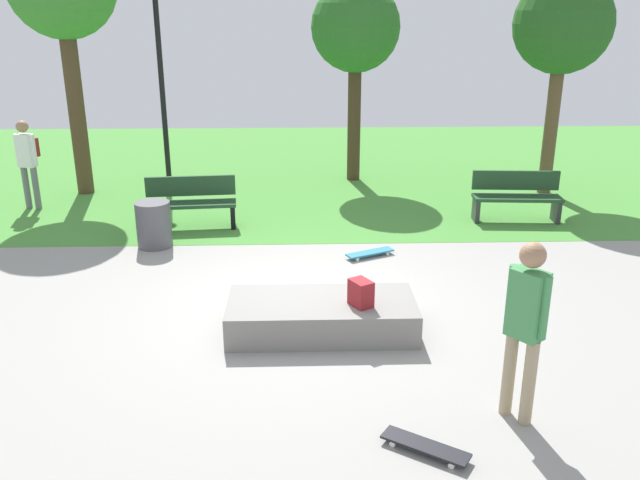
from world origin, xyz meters
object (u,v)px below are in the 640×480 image
Objects in this scene: skateboard_spare at (370,253)px; park_bench_by_oak at (191,201)px; skater_performing_trick at (526,318)px; lamp_post at (160,61)px; tree_slender_maple at (356,30)px; pedestrian_with_backpack at (27,156)px; skateboard_by_ledge at (425,446)px; concrete_ledge at (322,316)px; tree_broad_elm at (563,27)px; trash_bin at (154,224)px; backpack_on_ledge at (361,293)px; park_bench_near_path at (516,195)px.

park_bench_by_oak reaches higher than skateboard_spare.
lamp_post is at bearing 117.96° from skater_performing_trick.
pedestrian_with_backpack is at bearing -161.61° from tree_slender_maple.
tree_slender_maple is 4.32m from lamp_post.
park_bench_by_oak reaches higher than skateboard_by_ledge.
tree_broad_elm is (5.01, 6.30, 3.20)m from concrete_ledge.
tree_broad_elm is (4.15, 3.76, 3.34)m from skateboard_spare.
concrete_ledge is 4.13m from trash_bin.
skateboard_spare is at bearing 101.98° from skater_performing_trick.
trash_bin is (0.61, -4.52, -2.29)m from lamp_post.
tree_broad_elm reaches higher than skater_performing_trick.
lamp_post is at bearing 44.85° from pedestrian_with_backpack.
tree_slender_maple is at bearing 47.19° from park_bench_by_oak.
skateboard_spare is at bearing -51.17° from lamp_post.
concrete_ledge is 2.52m from skateboard_by_ledge.
tree_broad_elm reaches higher than concrete_ledge.
backpack_on_ledge reaches higher than concrete_ledge.
lamp_post is 5.11m from trash_bin.
tree_slender_maple is (0.16, 9.98, 3.25)m from skateboard_by_ledge.
skater_performing_trick is 4.62m from skateboard_spare.
trash_bin is at bearing -114.59° from park_bench_by_oak.
skateboard_by_ledge is 7.36m from park_bench_near_path.
skateboard_by_ledge is (-0.96, -0.49, -1.00)m from skater_performing_trick.
skateboard_by_ledge is (0.38, -2.22, -0.50)m from backpack_on_ledge.
tree_broad_elm is (4.01, -1.31, 0.09)m from tree_slender_maple.
skateboard_by_ledge is 0.18× the size of tree_slender_maple.
skater_performing_trick reaches higher than skateboard_spare.
park_bench_near_path is at bearing 66.56° from skateboard_by_ledge.
concrete_ledge is 0.60m from backpack_on_ledge.
park_bench_near_path is at bearing -6.59° from pedestrian_with_backpack.
park_bench_near_path is at bearing -49.48° from tree_slender_maple.
skater_performing_trick is 10.34m from pedestrian_with_backpack.
skater_performing_trick is 2.36× the size of trash_bin.
park_bench_by_oak is 5.97m from park_bench_near_path.
tree_broad_elm is (3.21, 8.17, 2.34)m from skater_performing_trick.
concrete_ledge is 5.78m from park_bench_near_path.
skater_performing_trick reaches higher than park_bench_near_path.
tree_slender_maple is (-2.76, 3.23, 2.83)m from park_bench_near_path.
skateboard_by_ledge is 0.48× the size of park_bench_near_path.
tree_slender_maple reaches higher than park_bench_near_path.
tree_slender_maple is at bearing 130.52° from park_bench_near_path.
concrete_ledge is 1.40× the size of park_bench_near_path.
skater_performing_trick is 9.09m from tree_broad_elm.
park_bench_by_oak is (-3.06, 1.61, 0.42)m from skateboard_spare.
lamp_post is at bearing 170.60° from tree_broad_elm.
skateboard_by_ledge is at bearing -152.79° from skater_performing_trick.
tree_slender_maple reaches higher than skater_performing_trick.
skateboard_by_ledge is 0.47× the size of park_bench_by_oak.
skateboard_by_ledge is at bearing -50.92° from pedestrian_with_backpack.
skater_performing_trick is 1.03× the size of pedestrian_with_backpack.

